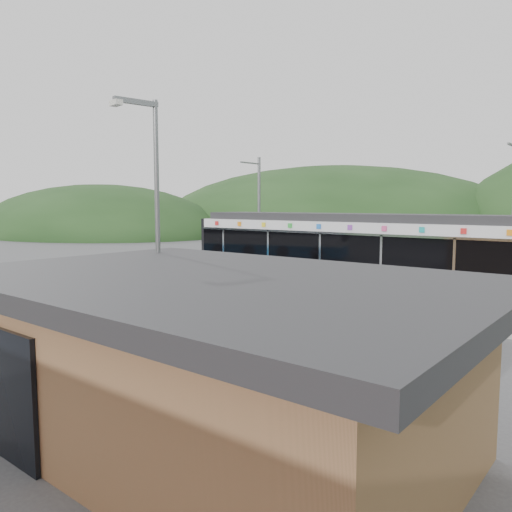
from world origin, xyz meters
The scene contains 9 objects.
ground centered at (0.00, 0.00, 0.00)m, with size 120.00×120.00×0.00m, color #4C4C4F.
hills centered at (6.19, 5.29, 0.00)m, with size 146.00×149.00×26.00m.
platform centered at (0.00, 3.30, 0.15)m, with size 26.00×3.20×0.30m, color #9E9E99.
yellow_line centered at (0.00, 2.00, 0.30)m, with size 26.00×0.10×0.01m, color yellow.
train centered at (2.35, 6.00, 2.06)m, with size 20.44×3.01×3.74m.
catenary_mast_west centered at (-7.00, 8.56, 3.65)m, with size 0.18×1.80×7.00m.
station_shelter centered at (6.00, -9.01, 1.55)m, with size 9.20×6.20×3.00m.
pallet_stack centered at (9.14, -9.45, 0.23)m, with size 1.21×1.01×0.45m.
lamp_post centered at (2.24, -7.18, 3.97)m, with size 0.38×1.18×6.68m.
Camera 1 is at (11.82, -15.09, 4.19)m, focal length 35.00 mm.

